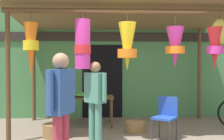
{
  "coord_description": "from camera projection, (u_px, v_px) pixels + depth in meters",
  "views": [
    {
      "loc": [
        -0.81,
        -5.09,
        1.52
      ],
      "look_at": [
        -0.47,
        1.3,
        1.34
      ],
      "focal_mm": 43.87,
      "sensor_mm": 36.0,
      "label": 1
    }
  ],
  "objects": [
    {
      "name": "shop_facade",
      "position": [
        126.0,
        53.0,
        7.67
      ],
      "size": [
        11.58,
        0.29,
        3.59
      ],
      "color": "#47844C",
      "rests_on": "ground_plane"
    },
    {
      "name": "vendor_in_orange",
      "position": [
        61.0,
        102.0,
        3.75
      ],
      "size": [
        0.36,
        0.55,
        1.65
      ],
      "color": "#B23347",
      "rests_on": "ground_plane"
    },
    {
      "name": "folding_chair",
      "position": [
        166.0,
        114.0,
        5.37
      ],
      "size": [
        0.56,
        0.56,
        0.84
      ],
      "color": "#2347A8",
      "rests_on": "ground_plane"
    },
    {
      "name": "wicker_basket_spare",
      "position": [
        55.0,
        130.0,
        5.57
      ],
      "size": [
        0.48,
        0.48,
        0.27
      ],
      "primitive_type": "cylinder",
      "color": "olive",
      "rests_on": "ground_plane"
    },
    {
      "name": "display_table",
      "position": [
        86.0,
        100.0,
        6.51
      ],
      "size": [
        1.32,
        0.64,
        0.71
      ],
      "color": "brown",
      "rests_on": "ground_plane"
    },
    {
      "name": "market_stall_canopy",
      "position": [
        125.0,
        24.0,
        5.97
      ],
      "size": [
        4.92,
        2.56,
        2.79
      ],
      "color": "brown",
      "rests_on": "ground_plane"
    },
    {
      "name": "customer_foreground",
      "position": [
        95.0,
        95.0,
        5.19
      ],
      "size": [
        0.43,
        0.46,
        1.53
      ],
      "color": "#4C8E7A",
      "rests_on": "ground_plane"
    },
    {
      "name": "wicker_basket_by_table",
      "position": [
        135.0,
        127.0,
        5.97
      ],
      "size": [
        0.43,
        0.43,
        0.23
      ],
      "primitive_type": "cylinder",
      "color": "olive",
      "rests_on": "ground_plane"
    },
    {
      "name": "flower_heap_on_table",
      "position": [
        86.0,
        95.0,
        6.44
      ],
      "size": [
        0.59,
        0.41,
        0.1
      ],
      "color": "green",
      "rests_on": "display_table"
    }
  ]
}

